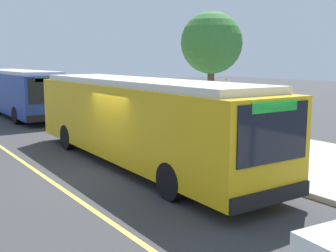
{
  "coord_description": "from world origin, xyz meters",
  "views": [
    {
      "loc": [
        11.76,
        -6.19,
        3.56
      ],
      "look_at": [
        0.7,
        1.48,
        1.45
      ],
      "focal_mm": 44.67,
      "sensor_mm": 36.0,
      "label": 1
    }
  ],
  "objects": [
    {
      "name": "ground_plane",
      "position": [
        0.0,
        0.0,
        0.0
      ],
      "size": [
        120.0,
        120.0,
        0.0
      ],
      "primitive_type": "plane",
      "color": "#38383A"
    },
    {
      "name": "sidewalk_curb",
      "position": [
        0.0,
        6.0,
        0.07
      ],
      "size": [
        44.0,
        6.4,
        0.15
      ],
      "primitive_type": "cube",
      "color": "#A8A399",
      "rests_on": "ground_plane"
    },
    {
      "name": "lane_stripe_center",
      "position": [
        0.0,
        -2.2,
        0.0
      ],
      "size": [
        36.0,
        0.14,
        0.01
      ],
      "primitive_type": "cube",
      "color": "#E0D64C",
      "rests_on": "ground_plane"
    },
    {
      "name": "transit_bus_main",
      "position": [
        -0.47,
        1.01,
        1.62
      ],
      "size": [
        12.39,
        2.83,
        2.95
      ],
      "color": "gold",
      "rests_on": "ground_plane"
    },
    {
      "name": "transit_bus_second",
      "position": [
        -16.04,
        1.26,
        1.62
      ],
      "size": [
        12.01,
        2.62,
        2.95
      ],
      "color": "navy",
      "rests_on": "ground_plane"
    },
    {
      "name": "bus_shelter",
      "position": [
        -1.0,
        5.89,
        1.92
      ],
      "size": [
        2.9,
        1.6,
        2.48
      ],
      "color": "#333338",
      "rests_on": "sidewalk_curb"
    },
    {
      "name": "waiting_bench",
      "position": [
        -0.61,
        6.01,
        0.63
      ],
      "size": [
        1.6,
        0.48,
        0.95
      ],
      "color": "brown",
      "rests_on": "sidewalk_curb"
    },
    {
      "name": "route_sign_post",
      "position": [
        1.3,
        3.43,
        1.96
      ],
      "size": [
        0.44,
        0.08,
        2.8
      ],
      "color": "#333338",
      "rests_on": "sidewalk_curb"
    },
    {
      "name": "street_tree_near_shelter",
      "position": [
        -4.95,
        8.12,
        4.43
      ],
      "size": [
        3.18,
        3.18,
        5.91
      ],
      "color": "brown",
      "rests_on": "sidewalk_curb"
    }
  ]
}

